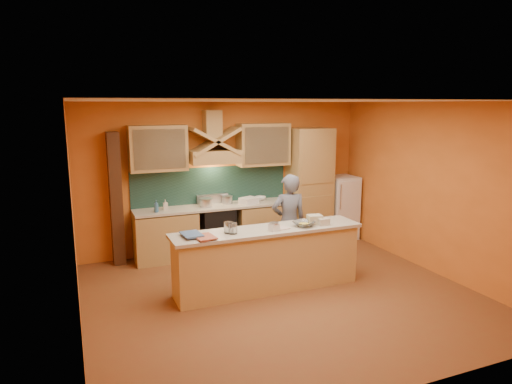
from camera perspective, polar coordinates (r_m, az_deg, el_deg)
name	(u,v)px	position (r m, az deg, el deg)	size (l,w,h in m)	color
floor	(282,295)	(6.87, 3.23, -12.76)	(5.50, 5.00, 0.01)	brown
ceiling	(284,101)	(6.29, 3.51, 11.29)	(5.50, 5.00, 0.01)	white
wall_back	(226,176)	(8.72, -3.78, 1.95)	(5.50, 0.02, 2.80)	orange
wall_front	(402,256)	(4.40, 17.75, -7.61)	(5.50, 0.02, 2.80)	orange
wall_left	(73,221)	(5.82, -21.86, -3.36)	(0.02, 5.00, 2.80)	orange
wall_right	(434,189)	(8.00, 21.40, 0.41)	(0.02, 5.00, 2.80)	orange
base_cabinet_left	(166,237)	(8.34, -11.23, -5.50)	(1.10, 0.60, 0.86)	tan
base_cabinet_right	(263,226)	(8.87, 0.91, -4.27)	(1.10, 0.60, 0.86)	tan
counter_top	(216,207)	(8.44, -5.02, -1.82)	(3.00, 0.62, 0.04)	beige
stove	(216,230)	(8.55, -4.97, -4.76)	(0.60, 0.58, 0.90)	black
backsplash	(211,185)	(8.64, -5.62, 0.83)	(3.00, 0.03, 0.70)	#183631
range_hood	(214,157)	(8.33, -5.23, 4.43)	(0.92, 0.50, 0.24)	tan
hood_chimney	(212,124)	(8.38, -5.50, 8.44)	(0.30, 0.30, 0.50)	tan
upper_cabinet_left	(158,148)	(8.15, -12.16, 5.36)	(1.00, 0.35, 0.80)	tan
upper_cabinet_right	(263,144)	(8.73, 0.92, 5.96)	(1.00, 0.35, 0.80)	tan
pantry_column	(309,186)	(9.15, 6.69, 0.74)	(0.80, 0.60, 2.30)	tan
fridge	(341,207)	(9.63, 10.53, -1.89)	(0.58, 0.60, 1.30)	white
trim_column_left	(116,199)	(8.20, -17.11, -0.86)	(0.20, 0.30, 2.30)	#472816
island_body	(267,261)	(6.92, 1.43, -8.64)	(2.80, 0.55, 0.88)	#D8B46F
island_top	(268,230)	(6.78, 1.45, -4.81)	(2.90, 0.62, 0.05)	beige
person	(289,222)	(7.66, 4.12, -3.80)	(0.59, 0.39, 1.63)	slate
pot_large	(206,204)	(8.35, -6.26, -1.45)	(0.23, 0.23, 0.15)	silver
pot_small	(227,201)	(8.58, -3.63, -1.11)	(0.19, 0.19, 0.14)	#B6B6BD
soap_bottle_a	(165,205)	(8.23, -11.25, -1.55)	(0.08, 0.08, 0.18)	beige
soap_bottle_b	(156,206)	(8.05, -12.37, -1.73)	(0.08, 0.08, 0.22)	#346590
bowl_back	(260,198)	(8.85, 0.52, -0.81)	(0.23, 0.23, 0.07)	silver
dish_rack	(249,200)	(8.57, -0.90, -1.07)	(0.31, 0.25, 0.11)	white
book_lower	(196,239)	(6.27, -7.52, -5.81)	(0.26, 0.35, 0.03)	#B1583F
book_upper	(183,236)	(6.38, -9.15, -5.40)	(0.26, 0.35, 0.03)	#405E8E
jar_large	(229,228)	(6.53, -3.45, -4.45)	(0.13, 0.13, 0.16)	silver
jar_small	(233,228)	(6.50, -2.92, -4.57)	(0.13, 0.13, 0.16)	white
kitchen_scale	(274,227)	(6.66, 2.26, -4.41)	(0.13, 0.13, 0.10)	white
mixing_bowl	(304,224)	(6.93, 6.01, -3.97)	(0.31, 0.31, 0.08)	silver
cloth	(281,228)	(6.77, 3.18, -4.55)	(0.22, 0.17, 0.01)	#C6ACA3
grocery_bag_a	(315,219)	(7.08, 7.34, -3.42)	(0.21, 0.17, 0.14)	beige
grocery_bag_b	(323,222)	(7.04, 8.42, -3.69)	(0.16, 0.13, 0.10)	beige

